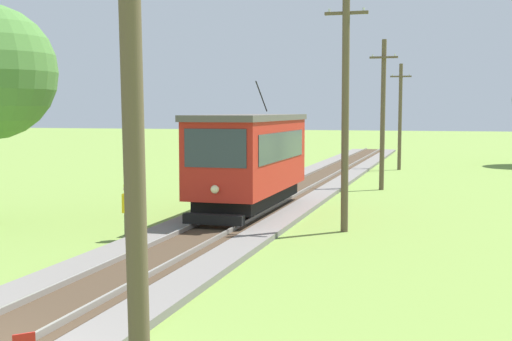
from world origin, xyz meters
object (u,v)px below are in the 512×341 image
Objects in this scene: red_tram at (250,158)px; utility_pole_far at (400,116)px; utility_pole_mid at (383,113)px; utility_pole_foreground at (133,128)px; track_worker at (127,208)px; utility_pole_near_tram at (345,106)px.

red_tram is 1.21× the size of utility_pole_far.
utility_pole_mid is at bearing 68.81° from red_tram.
red_tram is 1.16× the size of utility_pole_foreground.
utility_pole_far is at bearing -116.02° from track_worker.
utility_pole_far reaches higher than red_tram.
utility_pole_mid is at bearing -124.80° from track_worker.
utility_pole_foreground is at bearing -77.64° from red_tram.
utility_pole_mid is at bearing -90.00° from utility_pole_far.
track_worker is (-6.20, -3.24, -3.14)m from utility_pole_near_tram.
red_tram is 1.06× the size of utility_pole_near_tram.
utility_pole_near_tram is at bearing -90.00° from utility_pole_mid.
utility_pole_foreground is at bearing 103.27° from track_worker.
track_worker is (-2.25, -5.76, -1.21)m from red_tram.
utility_pole_far is at bearing 79.95° from red_tram.
utility_pole_mid is (0.00, 12.70, -0.27)m from utility_pole_near_tram.
utility_pole_near_tram is at bearing -90.00° from utility_pole_far.
utility_pole_mid is 12.08m from utility_pole_far.
utility_pole_near_tram is 7.66m from track_worker.
utility_pole_near_tram is at bearing 90.00° from utility_pole_foreground.
utility_pole_near_tram is 1.07× the size of utility_pole_mid.
red_tram reaches higher than track_worker.
utility_pole_mid is 17.34m from track_worker.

